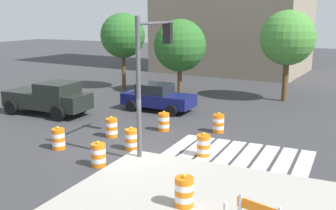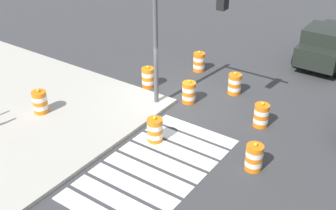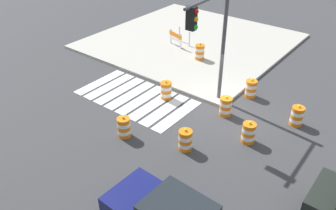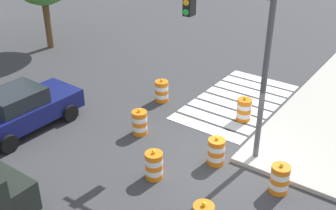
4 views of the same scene
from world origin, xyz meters
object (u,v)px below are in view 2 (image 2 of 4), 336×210
Objects in this scene: traffic_barrel_near_corner at (235,84)px; traffic_barrel_opposite_curb at (155,130)px; traffic_barrel_median_near at (148,77)px; traffic_barrel_on_sidewalk at (40,102)px; traffic_light_pole at (182,17)px; traffic_barrel_far_curb at (189,92)px; traffic_barrel_lane_center at (254,157)px; traffic_barrel_median_far at (199,62)px; traffic_barrel_crosswalk_end at (261,115)px; pickup_truck at (329,44)px.

traffic_barrel_near_corner is 1.00× the size of traffic_barrel_opposite_curb.
traffic_barrel_median_near is 4.27m from traffic_barrel_opposite_curb.
traffic_light_pole reaches higher than traffic_barrel_on_sidewalk.
traffic_barrel_lane_center is at bearing 57.89° from traffic_barrel_far_curb.
traffic_barrel_far_curb is (2.90, 1.27, 0.00)m from traffic_barrel_median_far.
traffic_barrel_median_near is at bearing -113.31° from traffic_barrel_lane_center.
traffic_barrel_median_near is 1.00× the size of traffic_barrel_median_far.
traffic_barrel_median_far and traffic_barrel_opposite_curb have the same top height.
traffic_barrel_median_far is (-1.12, -2.45, 0.00)m from traffic_barrel_near_corner.
traffic_barrel_median_far is 1.00× the size of traffic_barrel_far_curb.
traffic_barrel_near_corner and traffic_barrel_far_curb have the same top height.
traffic_barrel_far_curb is at bearing -33.80° from traffic_barrel_near_corner.
traffic_barrel_crosswalk_end is 1.00× the size of traffic_barrel_far_curb.
traffic_barrel_on_sidewalk is (4.37, -1.93, 0.15)m from traffic_barrel_median_near.
traffic_barrel_median_far is at bearing -156.37° from traffic_barrel_far_curb.
traffic_barrel_near_corner is 1.00× the size of traffic_barrel_lane_center.
traffic_barrel_far_curb is (0.16, 2.23, 0.00)m from traffic_barrel_median_near.
traffic_barrel_near_corner and traffic_barrel_crosswalk_end have the same top height.
traffic_barrel_on_sidewalk is at bearing -78.68° from traffic_barrel_lane_center.
pickup_truck reaches higher than traffic_barrel_crosswalk_end.
traffic_light_pole is (8.30, -3.26, 2.94)m from pickup_truck.
traffic_barrel_opposite_curb is (3.09, 0.54, 0.00)m from traffic_barrel_far_curb.
traffic_barrel_far_curb is (7.39, -3.43, -0.52)m from pickup_truck.
traffic_barrel_median_far is at bearing 160.58° from traffic_barrel_median_near.
traffic_light_pole is (0.91, -3.03, 3.46)m from traffic_barrel_crosswalk_end.
traffic_barrel_far_curb is at bearing 135.36° from traffic_barrel_on_sidewalk.
traffic_barrel_near_corner is 3.78m from traffic_barrel_median_near.
traffic_barrel_far_curb is at bearing -169.76° from traffic_light_pole.
traffic_barrel_near_corner is 1.00× the size of traffic_barrel_median_near.
traffic_barrel_lane_center is at bearing 44.42° from traffic_barrel_median_far.
traffic_barrel_crosswalk_end is 0.19× the size of traffic_light_pole.
traffic_barrel_median_near is 4.34m from traffic_light_pole.
traffic_barrel_near_corner is at bearing -131.48° from traffic_barrel_crosswalk_end.
traffic_barrel_median_far is 5.34m from traffic_light_pole.
traffic_barrel_opposite_curb is 4.10m from traffic_light_pole.
traffic_barrel_on_sidewalk is (7.11, -2.89, 0.15)m from traffic_barrel_median_far.
traffic_barrel_median_far is at bearing -122.98° from traffic_barrel_crosswalk_end.
pickup_truck is at bearing 158.25° from traffic_barrel_near_corner.
traffic_barrel_median_far and traffic_barrel_lane_center have the same top height.
traffic_barrel_opposite_curb is at bearing 16.78° from traffic_barrel_median_far.
pickup_truck is at bearing 141.95° from traffic_barrel_median_near.
traffic_barrel_median_near is at bearing -19.42° from traffic_barrel_median_far.
traffic_light_pole is (1.07, 2.40, 3.46)m from traffic_barrel_median_near.
traffic_barrel_median_far is 0.19× the size of traffic_light_pole.
traffic_barrel_opposite_curb is (4.86, -0.65, 0.00)m from traffic_barrel_near_corner.
traffic_barrel_crosswalk_end and traffic_barrel_lane_center have the same top height.
traffic_barrel_far_curb and traffic_barrel_opposite_curb have the same top height.
traffic_barrel_opposite_curb is at bearing 9.72° from traffic_light_pole.
traffic_barrel_on_sidewalk is at bearing -22.15° from traffic_barrel_median_far.
traffic_barrel_near_corner is 2.14m from traffic_barrel_far_curb.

